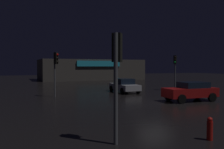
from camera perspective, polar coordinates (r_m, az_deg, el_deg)
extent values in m
plane|color=black|center=(17.45, 10.42, -7.01)|extent=(120.00, 120.00, 0.00)
cube|color=#4C4742|center=(48.61, -5.33, 1.22)|extent=(20.49, 9.98, 4.06)
cube|color=#33CCF2|center=(43.75, -3.25, 2.70)|extent=(8.53, 0.24, 1.05)
cylinder|color=#595B60|center=(27.13, 15.31, 0.38)|extent=(0.14, 0.14, 3.95)
cube|color=black|center=(26.98, 15.29, 3.57)|extent=(0.41, 0.41, 0.94)
sphere|color=black|center=(26.83, 15.25, 4.18)|extent=(0.20, 0.20, 0.20)
sphere|color=black|center=(26.82, 15.24, 3.57)|extent=(0.20, 0.20, 0.20)
sphere|color=#19D13F|center=(26.81, 15.24, 2.97)|extent=(0.20, 0.20, 0.20)
cylinder|color=#595B60|center=(8.04, 0.92, -3.57)|extent=(0.15, 0.15, 3.90)
cube|color=black|center=(8.18, 1.26, 6.65)|extent=(0.41, 0.41, 1.01)
sphere|color=red|center=(8.36, 1.59, 8.64)|extent=(0.20, 0.20, 0.20)
sphere|color=black|center=(8.33, 1.59, 6.56)|extent=(0.20, 0.20, 0.20)
sphere|color=black|center=(8.31, 1.59, 4.47)|extent=(0.20, 0.20, 0.20)
cylinder|color=#595B60|center=(21.23, -13.96, -0.04)|extent=(0.13, 0.13, 3.97)
cube|color=black|center=(21.13, -13.66, 3.92)|extent=(0.41, 0.41, 1.05)
sphere|color=red|center=(21.05, -13.32, 4.79)|extent=(0.20, 0.20, 0.20)
sphere|color=black|center=(21.04, -13.31, 3.93)|extent=(0.20, 0.20, 0.20)
sphere|color=black|center=(21.03, -13.31, 3.07)|extent=(0.20, 0.20, 0.20)
cube|color=#B7B7BF|center=(24.22, 3.04, -3.02)|extent=(1.80, 4.23, 0.57)
cube|color=black|center=(24.17, 3.05, -1.68)|extent=(1.60, 1.85, 0.58)
cylinder|color=black|center=(25.15, -0.15, -3.48)|extent=(0.23, 0.62, 0.62)
cylinder|color=black|center=(25.87, 3.45, -3.33)|extent=(0.23, 0.62, 0.62)
cylinder|color=black|center=(22.62, 2.57, -4.10)|extent=(0.23, 0.62, 0.62)
cylinder|color=black|center=(23.42, 6.46, -3.90)|extent=(0.23, 0.62, 0.62)
cube|color=#A51414|center=(19.19, 18.71, -4.17)|extent=(4.34, 1.96, 0.70)
cube|color=black|center=(19.32, 19.41, -2.42)|extent=(2.21, 1.65, 0.45)
cylinder|color=black|center=(17.73, 16.82, -5.80)|extent=(0.70, 0.27, 0.68)
cylinder|color=black|center=(19.10, 13.82, -5.21)|extent=(0.70, 0.27, 0.68)
cylinder|color=black|center=(19.50, 23.47, -5.17)|extent=(0.70, 0.27, 0.68)
cylinder|color=black|center=(20.75, 20.30, -4.70)|extent=(0.70, 0.27, 0.68)
cylinder|color=red|center=(9.51, 22.97, -12.66)|extent=(0.22, 0.22, 0.70)
sphere|color=red|center=(9.42, 23.01, -10.22)|extent=(0.20, 0.20, 0.20)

